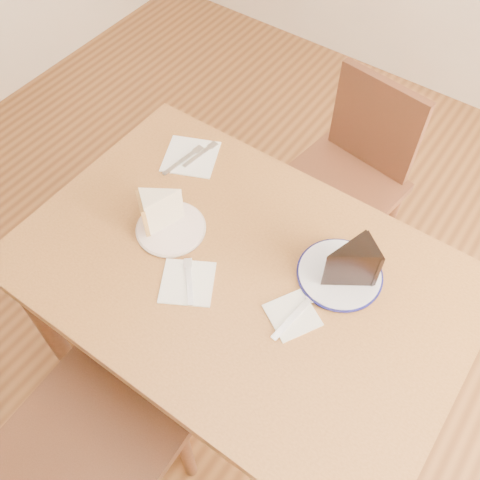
# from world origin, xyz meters

# --- Properties ---
(ground) EXTENTS (4.00, 4.00, 0.00)m
(ground) POSITION_xyz_m (0.00, 0.00, 0.00)
(ground) COLOR #482813
(ground) RESTS_ON ground
(table) EXTENTS (1.20, 0.80, 0.75)m
(table) POSITION_xyz_m (0.00, 0.00, 0.65)
(table) COLOR #563417
(table) RESTS_ON ground
(chair_near) EXTENTS (0.45, 0.45, 0.88)m
(chair_near) POSITION_xyz_m (-0.12, -0.62, 0.49)
(chair_near) COLOR black
(chair_near) RESTS_ON ground
(chair_far) EXTENTS (0.46, 0.46, 0.83)m
(chair_far) POSITION_xyz_m (-0.02, 0.72, 0.46)
(chair_far) COLOR #34190F
(chair_far) RESTS_ON ground
(plate_cream) EXTENTS (0.19, 0.19, 0.01)m
(plate_cream) POSITION_xyz_m (-0.24, -0.00, 0.76)
(plate_cream) COLOR white
(plate_cream) RESTS_ON table
(plate_navy) EXTENTS (0.22, 0.22, 0.01)m
(plate_navy) POSITION_xyz_m (0.22, 0.14, 0.76)
(plate_navy) COLOR white
(plate_navy) RESTS_ON table
(carrot_cake) EXTENTS (0.13, 0.13, 0.11)m
(carrot_cake) POSITION_xyz_m (-0.26, 0.01, 0.81)
(carrot_cake) COLOR beige
(carrot_cake) RESTS_ON plate_cream
(chocolate_cake) EXTENTS (0.14, 0.15, 0.12)m
(chocolate_cake) POSITION_xyz_m (0.23, 0.13, 0.82)
(chocolate_cake) COLOR black
(chocolate_cake) RESTS_ON plate_navy
(napkin_cream) EXTENTS (0.19, 0.19, 0.00)m
(napkin_cream) POSITION_xyz_m (-0.09, -0.11, 0.75)
(napkin_cream) COLOR white
(napkin_cream) RESTS_ON table
(napkin_navy) EXTENTS (0.16, 0.16, 0.00)m
(napkin_navy) POSITION_xyz_m (0.18, -0.03, 0.75)
(napkin_navy) COLOR white
(napkin_navy) RESTS_ON table
(napkin_spare) EXTENTS (0.21, 0.21, 0.00)m
(napkin_spare) POSITION_xyz_m (-0.37, 0.25, 0.75)
(napkin_spare) COLOR white
(napkin_spare) RESTS_ON table
(fork_cream) EXTENTS (0.10, 0.11, 0.00)m
(fork_cream) POSITION_xyz_m (-0.09, -0.11, 0.76)
(fork_cream) COLOR silver
(fork_cream) RESTS_ON napkin_cream
(knife_navy) EXTENTS (0.03, 0.17, 0.00)m
(knife_navy) POSITION_xyz_m (0.19, -0.03, 0.76)
(knife_navy) COLOR silver
(knife_navy) RESTS_ON napkin_navy
(fork_spare) EXTENTS (0.03, 0.14, 0.00)m
(fork_spare) POSITION_xyz_m (-0.35, 0.27, 0.76)
(fork_spare) COLOR silver
(fork_spare) RESTS_ON napkin_spare
(knife_spare) EXTENTS (0.03, 0.16, 0.00)m
(knife_spare) POSITION_xyz_m (-0.38, 0.22, 0.76)
(knife_spare) COLOR silver
(knife_spare) RESTS_ON napkin_spare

